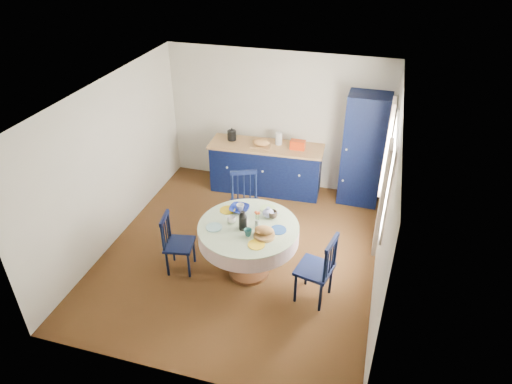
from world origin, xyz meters
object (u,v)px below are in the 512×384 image
at_px(chair_far, 245,203).
at_px(mug_c, 272,215).
at_px(kitchen_counter, 266,167).
at_px(dining_table, 249,234).
at_px(mug_a, 232,220).
at_px(cobalt_bowl, 239,209).
at_px(mug_b, 248,233).
at_px(chair_left, 177,243).
at_px(pantry_cabinet, 364,150).
at_px(chair_right, 318,268).
at_px(mug_d, 240,208).

distance_m(chair_far, mug_c, 1.00).
bearing_deg(kitchen_counter, dining_table, -84.03).
height_order(mug_a, cobalt_bowl, mug_a).
bearing_deg(kitchen_counter, mug_b, -83.65).
relative_size(chair_left, mug_c, 6.64).
bearing_deg(cobalt_bowl, pantry_cabinet, 53.64).
height_order(chair_right, mug_c, chair_right).
relative_size(kitchen_counter, dining_table, 1.50).
bearing_deg(dining_table, kitchen_counter, 99.05).
xyz_separation_m(mug_d, cobalt_bowl, (-0.01, -0.01, -0.02)).
bearing_deg(mug_a, chair_far, 96.67).
bearing_deg(pantry_cabinet, chair_left, -131.19).
bearing_deg(dining_table, pantry_cabinet, 61.43).
distance_m(pantry_cabinet, chair_right, 2.70).
bearing_deg(pantry_cabinet, dining_table, -117.76).
relative_size(pantry_cabinet, mug_d, 18.23).
relative_size(kitchen_counter, chair_far, 2.00).
bearing_deg(pantry_cabinet, cobalt_bowl, -125.56).
xyz_separation_m(chair_far, chair_right, (1.36, -1.20, -0.00)).
relative_size(mug_c, cobalt_bowl, 0.50).
height_order(kitchen_counter, pantry_cabinet, pantry_cabinet).
bearing_deg(mug_c, mug_d, 173.76).
bearing_deg(dining_table, mug_c, 46.72).
distance_m(kitchen_counter, pantry_cabinet, 1.76).
distance_m(kitchen_counter, mug_a, 2.33).
height_order(pantry_cabinet, chair_far, pantry_cabinet).
bearing_deg(chair_far, chair_left, -142.08).
bearing_deg(chair_far, pantry_cabinet, 18.54).
bearing_deg(chair_right, chair_far, -118.96).
bearing_deg(chair_right, mug_c, -111.75).
bearing_deg(mug_c, mug_b, -113.40).
relative_size(pantry_cabinet, chair_far, 1.92).
xyz_separation_m(pantry_cabinet, mug_b, (-1.26, -2.61, -0.11)).
bearing_deg(mug_b, chair_left, 178.55).
bearing_deg(mug_c, pantry_cabinet, 63.73).
relative_size(mug_b, mug_c, 0.77).
relative_size(chair_far, mug_c, 7.51).
xyz_separation_m(mug_b, cobalt_bowl, (-0.28, 0.52, -0.02)).
bearing_deg(cobalt_bowl, mug_a, -92.76).
bearing_deg(cobalt_bowl, dining_table, -53.20).
bearing_deg(chair_left, dining_table, -89.89).
bearing_deg(mug_d, pantry_cabinet, 53.63).
xyz_separation_m(chair_left, chair_right, (2.02, -0.06, 0.06)).
height_order(mug_c, cobalt_bowl, mug_c).
distance_m(dining_table, mug_c, 0.42).
bearing_deg(mug_b, pantry_cabinet, 64.24).
xyz_separation_m(chair_left, mug_a, (0.77, 0.19, 0.42)).
distance_m(pantry_cabinet, dining_table, 2.76).
xyz_separation_m(chair_left, mug_b, (1.07, -0.03, 0.42)).
bearing_deg(chair_left, mug_a, -85.73).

